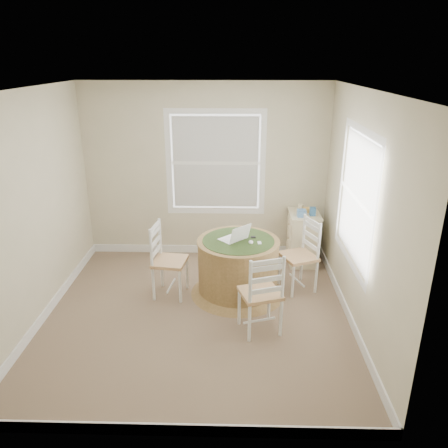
{
  "coord_description": "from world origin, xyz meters",
  "views": [
    {
      "loc": [
        0.44,
        -4.5,
        2.9
      ],
      "look_at": [
        0.31,
        0.45,
        1.0
      ],
      "focal_mm": 35.0,
      "sensor_mm": 36.0,
      "label": 1
    }
  ],
  "objects_px": {
    "chair_left": "(170,261)",
    "chair_near": "(260,293)",
    "round_table": "(238,265)",
    "laptop": "(235,237)",
    "chair_right": "(298,256)",
    "corner_chest": "(303,238)"
  },
  "relations": [
    {
      "from": "round_table",
      "to": "chair_left",
      "type": "xyz_separation_m",
      "value": [
        -0.87,
        -0.06,
        0.07
      ]
    },
    {
      "from": "chair_near",
      "to": "chair_right",
      "type": "relative_size",
      "value": 1.0
    },
    {
      "from": "chair_left",
      "to": "chair_near",
      "type": "height_order",
      "value": "same"
    },
    {
      "from": "corner_chest",
      "to": "chair_right",
      "type": "bearing_deg",
      "value": -102.38
    },
    {
      "from": "chair_near",
      "to": "chair_right",
      "type": "height_order",
      "value": "same"
    },
    {
      "from": "chair_near",
      "to": "chair_right",
      "type": "distance_m",
      "value": 1.11
    },
    {
      "from": "laptop",
      "to": "corner_chest",
      "type": "distance_m",
      "value": 1.43
    },
    {
      "from": "chair_left",
      "to": "chair_near",
      "type": "bearing_deg",
      "value": -117.01
    },
    {
      "from": "chair_left",
      "to": "corner_chest",
      "type": "relative_size",
      "value": 1.22
    },
    {
      "from": "laptop",
      "to": "corner_chest",
      "type": "relative_size",
      "value": 0.56
    },
    {
      "from": "round_table",
      "to": "chair_right",
      "type": "height_order",
      "value": "chair_right"
    },
    {
      "from": "round_table",
      "to": "chair_left",
      "type": "height_order",
      "value": "chair_left"
    },
    {
      "from": "chair_left",
      "to": "chair_near",
      "type": "relative_size",
      "value": 1.0
    },
    {
      "from": "chair_right",
      "to": "corner_chest",
      "type": "height_order",
      "value": "chair_right"
    },
    {
      "from": "round_table",
      "to": "laptop",
      "type": "height_order",
      "value": "laptop"
    },
    {
      "from": "chair_right",
      "to": "laptop",
      "type": "xyz_separation_m",
      "value": [
        -0.83,
        -0.12,
        0.3
      ]
    },
    {
      "from": "round_table",
      "to": "corner_chest",
      "type": "height_order",
      "value": "corner_chest"
    },
    {
      "from": "corner_chest",
      "to": "chair_near",
      "type": "bearing_deg",
      "value": -112.28
    },
    {
      "from": "round_table",
      "to": "laptop",
      "type": "relative_size",
      "value": 2.83
    },
    {
      "from": "corner_chest",
      "to": "round_table",
      "type": "bearing_deg",
      "value": -135.45
    },
    {
      "from": "chair_near",
      "to": "corner_chest",
      "type": "height_order",
      "value": "chair_near"
    },
    {
      "from": "chair_near",
      "to": "chair_right",
      "type": "xyz_separation_m",
      "value": [
        0.55,
        0.96,
        0.0
      ]
    }
  ]
}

